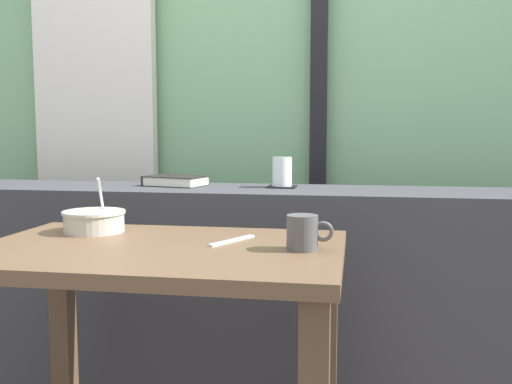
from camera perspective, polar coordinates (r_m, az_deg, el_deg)
outdoor_backdrop at (r=2.64m, az=1.45°, el=15.01°), size 4.80×0.08×2.80m
curtain_left_panel at (r=2.75m, az=-15.61°, el=11.28°), size 0.56×0.06×2.50m
window_divider_post at (r=2.53m, az=6.23°, el=13.07°), size 0.07×0.05×2.60m
dark_console_ledge at (r=2.12m, az=-0.95°, el=-10.27°), size 2.80×0.38×0.79m
breakfast_table at (r=1.50m, az=-9.36°, el=-10.36°), size 0.91×0.59×0.71m
coaster_square at (r=2.08m, az=2.58°, el=0.53°), size 0.10×0.10×0.00m
juice_glass at (r=2.07m, az=2.58°, el=1.91°), size 0.07×0.07×0.10m
closed_book at (r=2.15m, az=-7.96°, el=1.10°), size 0.24×0.18×0.04m
soup_bowl at (r=1.70m, az=-15.66°, el=-2.76°), size 0.18×0.18×0.16m
fork_utensil at (r=1.50m, az=-2.38°, el=-4.81°), size 0.09×0.16×0.01m
ceramic_mug at (r=1.39m, az=4.68°, el=-4.00°), size 0.11×0.08×0.08m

